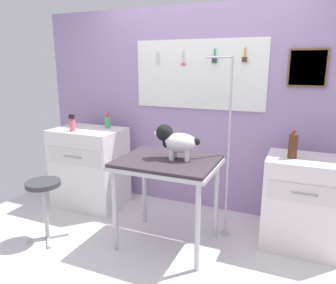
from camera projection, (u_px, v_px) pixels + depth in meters
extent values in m
cube|color=silver|center=(150.00, 262.00, 2.79)|extent=(4.40, 4.00, 0.04)
cube|color=#A185B6|center=(198.00, 111.00, 3.65)|extent=(4.00, 0.06, 2.30)
cube|color=white|center=(198.00, 75.00, 3.52)|extent=(1.50, 0.02, 0.76)
cylinder|color=gray|center=(158.00, 52.00, 3.64)|extent=(0.01, 0.02, 0.01)
cube|color=silver|center=(157.00, 59.00, 3.65)|extent=(0.03, 0.01, 0.13)
cylinder|color=gray|center=(184.00, 51.00, 3.51)|extent=(0.01, 0.02, 0.01)
cube|color=silver|center=(183.00, 58.00, 3.52)|extent=(0.01, 0.00, 0.11)
cube|color=silver|center=(184.00, 58.00, 3.52)|extent=(0.01, 0.00, 0.11)
torus|color=red|center=(182.00, 64.00, 3.54)|extent=(0.03, 0.01, 0.03)
torus|color=red|center=(184.00, 64.00, 3.53)|extent=(0.03, 0.01, 0.03)
cylinder|color=gray|center=(215.00, 48.00, 3.37)|extent=(0.01, 0.02, 0.01)
cylinder|color=#309B59|center=(215.00, 53.00, 3.38)|extent=(0.02, 0.02, 0.09)
cube|color=#309B59|center=(215.00, 60.00, 3.39)|extent=(0.06, 0.02, 0.06)
cube|color=#333338|center=(214.00, 60.00, 3.38)|extent=(0.05, 0.01, 0.05)
cylinder|color=gray|center=(245.00, 47.00, 3.25)|extent=(0.01, 0.02, 0.01)
cylinder|color=orange|center=(245.00, 52.00, 3.25)|extent=(0.02, 0.02, 0.09)
cube|color=orange|center=(245.00, 60.00, 3.27)|extent=(0.06, 0.02, 0.06)
cube|color=#333338|center=(244.00, 60.00, 3.26)|extent=(0.05, 0.01, 0.05)
cube|color=brown|center=(308.00, 68.00, 3.07)|extent=(0.36, 0.02, 0.37)
cube|color=#AE7D4B|center=(308.00, 68.00, 3.07)|extent=(0.32, 0.01, 0.33)
cylinder|color=#B7B7BC|center=(115.00, 211.00, 2.86)|extent=(0.04, 0.04, 0.77)
cylinder|color=#B7B7BC|center=(198.00, 228.00, 2.56)|extent=(0.04, 0.04, 0.77)
cylinder|color=#B7B7BC|center=(144.00, 188.00, 3.38)|extent=(0.04, 0.04, 0.77)
cylinder|color=#B7B7BC|center=(216.00, 200.00, 3.08)|extent=(0.04, 0.04, 0.77)
cube|color=#B7B7BC|center=(167.00, 164.00, 2.87)|extent=(0.90, 0.70, 0.03)
cube|color=#392E35|center=(167.00, 161.00, 2.87)|extent=(0.87, 0.68, 0.03)
cylinder|color=#B7B7BC|center=(224.00, 234.00, 3.21)|extent=(0.11, 0.11, 0.01)
cylinder|color=#B7B7BC|center=(228.00, 151.00, 3.01)|extent=(0.02, 0.02, 1.74)
cylinder|color=#B7B7BC|center=(219.00, 57.00, 2.85)|extent=(0.24, 0.02, 0.02)
cylinder|color=white|center=(171.00, 154.00, 2.83)|extent=(0.05, 0.05, 0.10)
cylinder|color=white|center=(174.00, 152.00, 2.92)|extent=(0.05, 0.05, 0.10)
cylinder|color=white|center=(187.00, 156.00, 2.79)|extent=(0.05, 0.05, 0.10)
cylinder|color=white|center=(190.00, 153.00, 2.88)|extent=(0.05, 0.05, 0.10)
ellipsoid|color=white|center=(180.00, 143.00, 2.83)|extent=(0.33, 0.22, 0.18)
ellipsoid|color=black|center=(169.00, 143.00, 2.87)|extent=(0.12, 0.15, 0.10)
sphere|color=black|center=(165.00, 133.00, 2.86)|extent=(0.16, 0.16, 0.16)
ellipsoid|color=white|center=(158.00, 134.00, 2.88)|extent=(0.07, 0.06, 0.05)
sphere|color=black|center=(154.00, 134.00, 2.89)|extent=(0.02, 0.02, 0.02)
ellipsoid|color=black|center=(164.00, 133.00, 2.79)|extent=(0.05, 0.04, 0.09)
ellipsoid|color=black|center=(168.00, 130.00, 2.91)|extent=(0.05, 0.04, 0.09)
sphere|color=black|center=(196.00, 142.00, 2.78)|extent=(0.07, 0.07, 0.07)
cube|color=silver|center=(90.00, 167.00, 3.81)|extent=(0.80, 0.56, 0.94)
cube|color=silver|center=(73.00, 157.00, 3.51)|extent=(0.70, 0.01, 0.19)
cylinder|color=#99999E|center=(73.00, 157.00, 3.50)|extent=(0.24, 0.02, 0.02)
cube|color=silver|center=(303.00, 203.00, 2.93)|extent=(0.68, 0.52, 0.86)
cube|color=silver|center=(304.00, 194.00, 2.65)|extent=(0.60, 0.01, 0.17)
cylinder|color=#99999E|center=(304.00, 194.00, 2.65)|extent=(0.20, 0.02, 0.02)
cylinder|color=#9E9EA3|center=(46.00, 213.00, 3.06)|extent=(0.04, 0.04, 0.56)
cube|color=#9E9EA3|center=(59.00, 236.00, 3.16)|extent=(0.16, 0.16, 0.02)
cube|color=#9E9EA3|center=(48.00, 233.00, 3.21)|extent=(0.16, 0.16, 0.02)
cube|color=#9E9EA3|center=(38.00, 240.00, 3.09)|extent=(0.16, 0.16, 0.02)
cube|color=#9E9EA3|center=(49.00, 243.00, 3.04)|extent=(0.16, 0.16, 0.02)
cylinder|color=#343739|center=(43.00, 184.00, 2.99)|extent=(0.32, 0.32, 0.04)
cylinder|color=#40A65F|center=(107.00, 122.00, 3.74)|extent=(0.07, 0.07, 0.14)
cylinder|color=red|center=(107.00, 116.00, 3.72)|extent=(0.03, 0.03, 0.03)
cube|color=red|center=(108.00, 113.00, 3.70)|extent=(0.04, 0.01, 0.01)
cylinder|color=#D85D6E|center=(72.00, 126.00, 3.56)|extent=(0.06, 0.06, 0.13)
cylinder|color=#D85D6E|center=(72.00, 119.00, 3.55)|extent=(0.03, 0.03, 0.02)
cube|color=black|center=(72.00, 116.00, 3.54)|extent=(0.06, 0.03, 0.04)
cylinder|color=#4B2814|center=(293.00, 146.00, 2.82)|extent=(0.08, 0.08, 0.22)
cone|color=#4B2814|center=(294.00, 133.00, 2.79)|extent=(0.08, 0.08, 0.02)
cylinder|color=red|center=(294.00, 131.00, 2.78)|extent=(0.03, 0.03, 0.02)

